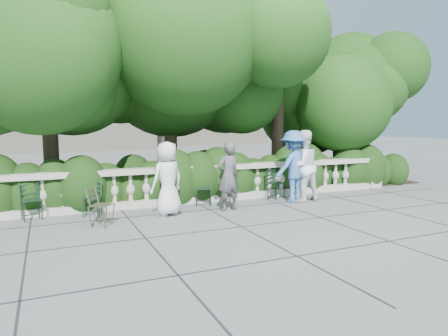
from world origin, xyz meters
name	(u,v)px	position (x,y,z in m)	size (l,w,h in m)	color
ground	(241,215)	(0.00, 0.00, 0.00)	(90.00, 90.00, 0.00)	#575B60
balustrade	(212,184)	(0.00, 1.80, 0.49)	(12.00, 0.44, 1.00)	#9E998E
shrub_hedge	(197,194)	(0.00, 3.00, 0.00)	(15.00, 2.60, 1.70)	black
tree_canopy	(215,63)	(0.69, 3.19, 3.96)	(15.04, 6.52, 6.78)	#3F3023
chair_a	(91,217)	(-3.25, 1.15, 0.00)	(0.44, 0.48, 0.84)	black
chair_b	(34,221)	(-4.44, 1.30, 0.00)	(0.44, 0.48, 0.84)	black
chair_c	(204,207)	(-0.48, 1.21, 0.00)	(0.44, 0.48, 0.84)	black
chair_d	(173,208)	(-1.27, 1.34, 0.00)	(0.44, 0.48, 0.84)	black
chair_f	(280,199)	(1.83, 1.24, 0.00)	(0.44, 0.48, 0.84)	black
chair_weathered	(109,226)	(-3.01, 0.18, 0.00)	(0.44, 0.48, 0.84)	black
person_businessman	(167,179)	(-1.59, 0.65, 0.86)	(0.84, 0.55, 1.72)	silver
person_woman_grey	(228,176)	(-0.08, 0.56, 0.85)	(0.62, 0.40, 1.69)	#45444A
person_casual_man	(303,166)	(2.24, 0.77, 0.97)	(0.95, 0.74, 1.95)	white
person_older_blue	(293,166)	(1.97, 0.81, 0.97)	(1.26, 0.72, 1.95)	#3765A7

